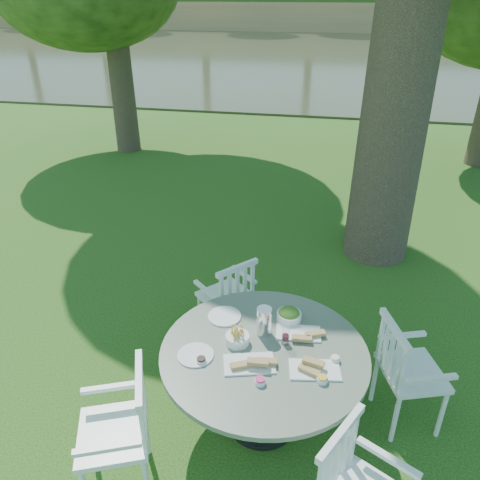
% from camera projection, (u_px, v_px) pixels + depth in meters
% --- Properties ---
extents(ground, '(140.00, 140.00, 0.00)m').
position_uv_depth(ground, '(236.00, 320.00, 4.90)').
color(ground, '#173D0C').
rests_on(ground, ground).
extents(table, '(1.52, 1.52, 0.74)m').
position_uv_depth(table, '(264.00, 363.00, 3.47)').
color(table, black).
rests_on(table, ground).
extents(chair_ne, '(0.57, 0.59, 0.93)m').
position_uv_depth(chair_ne, '(402.00, 367.00, 3.52)').
color(chair_ne, white).
rests_on(chair_ne, ground).
extents(chair_nw, '(0.61, 0.61, 0.88)m').
position_uv_depth(chair_nw, '(231.00, 294.00, 4.41)').
color(chair_nw, white).
rests_on(chair_nw, ground).
extents(chair_sw, '(0.61, 0.62, 0.96)m').
position_uv_depth(chair_sw, '(127.00, 424.00, 3.03)').
color(chair_sw, white).
rests_on(chair_sw, ground).
extents(tableware, '(1.17, 0.86, 0.23)m').
position_uv_depth(tableware, '(262.00, 335.00, 3.49)').
color(tableware, white).
rests_on(tableware, table).
extents(river, '(100.00, 28.00, 0.12)m').
position_uv_depth(river, '(327.00, 55.00, 24.75)').
color(river, '#343720').
rests_on(river, ground).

